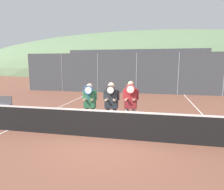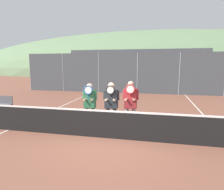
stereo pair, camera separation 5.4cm
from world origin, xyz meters
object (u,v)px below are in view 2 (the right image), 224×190
(player_leftmost, at_px, (90,102))
(car_center, at_px, (204,80))
(car_left_of_center, at_px, (145,79))
(player_center_right, at_px, (130,103))
(player_center_left, at_px, (111,102))
(car_far_left, at_px, (92,78))

(player_leftmost, bearing_deg, car_center, 62.52)
(car_left_of_center, bearing_deg, player_center_right, -88.90)
(player_center_left, distance_m, car_center, 14.10)
(player_center_right, height_order, car_left_of_center, player_center_right)
(player_center_left, xyz_separation_m, player_center_right, (0.69, 0.00, 0.02))
(car_left_of_center, relative_size, car_center, 0.99)
(player_center_left, height_order, car_far_left, car_far_left)
(car_center, bearing_deg, player_center_left, -114.49)
(car_far_left, bearing_deg, player_leftmost, -72.20)
(car_far_left, distance_m, car_center, 10.78)
(player_leftmost, distance_m, player_center_right, 1.51)
(player_leftmost, height_order, player_center_right, player_center_right)
(player_center_right, bearing_deg, car_left_of_center, 91.10)
(player_leftmost, bearing_deg, car_left_of_center, 84.32)
(player_leftmost, relative_size, car_far_left, 0.36)
(car_far_left, height_order, car_left_of_center, car_far_left)
(player_leftmost, bearing_deg, player_center_right, -0.82)
(car_left_of_center, bearing_deg, car_center, 1.52)
(car_far_left, xyz_separation_m, car_center, (10.78, -0.01, -0.02))
(player_center_left, bearing_deg, car_left_of_center, 87.99)
(player_leftmost, relative_size, car_center, 0.36)
(player_leftmost, height_order, car_left_of_center, car_left_of_center)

